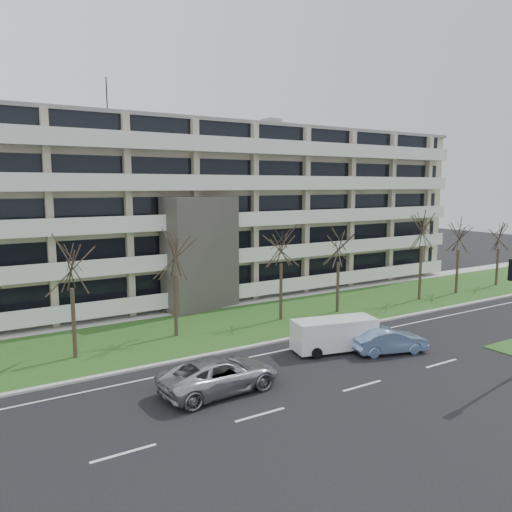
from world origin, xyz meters
TOP-DOWN VIEW (x-y plane):
  - ground at (0.00, 0.00)m, footprint 160.00×160.00m
  - grass_verge at (0.00, 13.00)m, footprint 90.00×10.00m
  - curb at (0.00, 8.00)m, footprint 90.00×0.35m
  - sidewalk at (0.00, 18.50)m, footprint 90.00×2.00m
  - lane_edge_line at (0.00, 6.50)m, footprint 90.00×0.12m
  - apartment_building at (-0.01, 25.32)m, footprint 60.50×15.10m
  - silver_pickup at (-6.32, 3.18)m, footprint 6.13×3.08m
  - blue_sedan at (4.84, 2.85)m, footprint 4.74×2.76m
  - white_van at (2.35, 4.81)m, footprint 5.34×2.95m
  - tree_2 at (-11.26, 11.64)m, footprint 3.67×3.67m
  - tree_3 at (-4.67, 12.51)m, footprint 3.71×3.71m
  - tree_4 at (3.46, 12.19)m, footprint 3.79×3.79m
  - tree_5 at (8.55, 11.76)m, footprint 3.56×3.56m
  - tree_6 at (17.44, 11.28)m, footprint 4.23×4.23m
  - tree_7 at (22.46, 11.31)m, footprint 3.61×3.61m
  - tree_8 at (28.96, 11.52)m, footprint 3.33×3.33m

SIDE VIEW (x-z plane):
  - ground at x=0.00m, z-range 0.00..0.00m
  - lane_edge_line at x=0.00m, z-range 0.00..0.01m
  - grass_verge at x=0.00m, z-range 0.00..0.06m
  - sidewalk at x=0.00m, z-range 0.00..0.08m
  - curb at x=0.00m, z-range 0.00..0.12m
  - blue_sedan at x=4.84m, z-range 0.00..1.48m
  - silver_pickup at x=-6.32m, z-range 0.00..1.66m
  - white_van at x=2.35m, z-range 0.19..2.15m
  - tree_8 at x=28.96m, z-range 1.84..8.49m
  - tree_5 at x=8.55m, z-range 1.97..9.09m
  - tree_7 at x=22.46m, z-range 2.00..9.22m
  - tree_2 at x=-11.26m, z-range 2.04..9.38m
  - tree_3 at x=-4.67m, z-range 2.06..9.48m
  - tree_4 at x=3.46m, z-range 2.10..9.68m
  - tree_6 at x=17.44m, z-range 2.35..10.81m
  - apartment_building at x=-0.01m, z-range -1.76..16.99m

